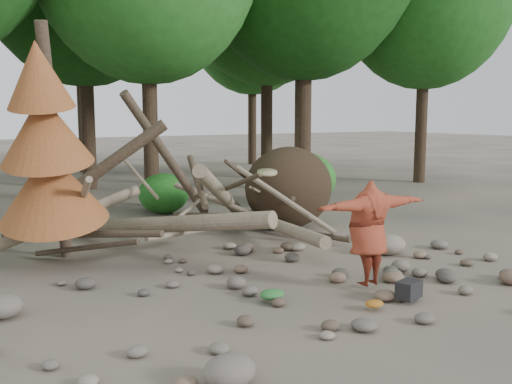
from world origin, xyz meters
TOP-DOWN VIEW (x-y plane):
  - ground at (0.00, 0.00)m, footprint 120.00×120.00m
  - deadfall_pile at (2.02, 4.24)m, footprint 8.55×5.24m
  - dead_conifer at (-3.12, 3.37)m, footprint 2.06×2.16m
  - bush_mid at (0.80, 7.80)m, footprint 1.40×1.40m
  - bush_right at (5.00, 7.00)m, footprint 2.00×2.00m
  - frisbee_thrower at (0.89, -0.37)m, footprint 3.21×0.70m
  - backpack at (0.99, -1.15)m, footprint 0.44×0.35m
  - cloth_green at (-0.74, -0.12)m, footprint 0.38×0.32m
  - cloth_orange at (0.29, -1.18)m, footprint 0.28×0.23m
  - boulder_front_left at (-2.54, -2.09)m, footprint 0.55×0.49m
  - boulder_front_right at (3.07, -1.41)m, footprint 0.42×0.37m
  - boulder_mid_right at (2.79, 1.09)m, footprint 0.68×0.61m
  - boulder_mid_left at (-4.23, 1.23)m, footprint 0.56×0.50m

SIDE VIEW (x-z plane):
  - ground at x=0.00m, z-range 0.00..0.00m
  - cloth_orange at x=0.29m, z-range 0.00..0.10m
  - cloth_green at x=-0.74m, z-range 0.00..0.14m
  - boulder_front_right at x=3.07m, z-range 0.00..0.25m
  - backpack at x=0.99m, z-range 0.00..0.26m
  - boulder_front_left at x=-2.54m, z-range 0.00..0.33m
  - boulder_mid_left at x=-4.23m, z-range 0.00..0.34m
  - boulder_mid_right at x=2.79m, z-range 0.00..0.41m
  - bush_mid at x=0.80m, z-range 0.00..1.12m
  - bush_right at x=5.00m, z-range 0.00..1.60m
  - frisbee_thrower at x=0.89m, z-range -0.07..1.89m
  - deadfall_pile at x=2.02m, z-range -0.70..2.60m
  - dead_conifer at x=-3.12m, z-range -0.06..4.29m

